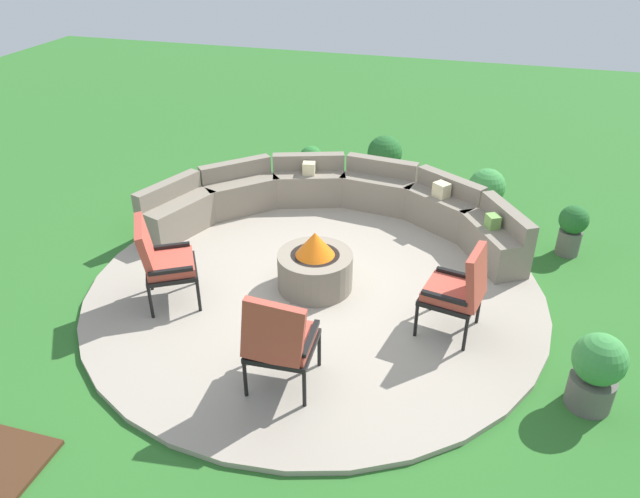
# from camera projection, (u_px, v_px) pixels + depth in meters

# --- Properties ---
(ground_plane) EXTENTS (24.00, 24.00, 0.00)m
(ground_plane) POSITION_uv_depth(u_px,v_px,m) (315.00, 291.00, 7.00)
(ground_plane) COLOR #2D6B28
(patio_circle) EXTENTS (5.21, 5.21, 0.06)m
(patio_circle) POSITION_uv_depth(u_px,v_px,m) (315.00, 289.00, 6.98)
(patio_circle) COLOR #9E9384
(patio_circle) RESTS_ON ground_plane
(fire_pit) EXTENTS (0.86, 0.86, 0.71)m
(fire_pit) POSITION_uv_depth(u_px,v_px,m) (315.00, 266.00, 6.83)
(fire_pit) COLOR gray
(fire_pit) RESTS_ON patio_circle
(curved_stone_bench) EXTENTS (4.88, 2.32, 0.69)m
(curved_stone_bench) POSITION_uv_depth(u_px,v_px,m) (338.00, 203.00, 8.23)
(curved_stone_bench) COLOR gray
(curved_stone_bench) RESTS_ON patio_circle
(lounge_chair_front_left) EXTENTS (0.77, 0.80, 1.01)m
(lounge_chair_front_left) POSITION_uv_depth(u_px,v_px,m) (162.00, 260.00, 6.46)
(lounge_chair_front_left) COLOR black
(lounge_chair_front_left) RESTS_ON patio_circle
(lounge_chair_front_right) EXTENTS (0.61, 0.61, 1.06)m
(lounge_chair_front_right) POSITION_uv_depth(u_px,v_px,m) (279.00, 340.00, 5.28)
(lounge_chair_front_right) COLOR black
(lounge_chair_front_right) RESTS_ON patio_circle
(lounge_chair_back_left) EXTENTS (0.67, 0.64, 1.00)m
(lounge_chair_back_left) POSITION_uv_depth(u_px,v_px,m) (459.00, 288.00, 5.99)
(lounge_chair_back_left) COLOR black
(lounge_chair_back_left) RESTS_ON patio_circle
(potted_plant_0) EXTENTS (0.36, 0.36, 0.62)m
(potted_plant_0) POSITION_uv_depth(u_px,v_px,m) (311.00, 163.00, 9.45)
(potted_plant_0) COLOR #A89E8E
(potted_plant_0) RESTS_ON ground_plane
(potted_plant_1) EXTENTS (0.52, 0.52, 0.70)m
(potted_plant_1) POSITION_uv_depth(u_px,v_px,m) (486.00, 191.00, 8.48)
(potted_plant_1) COLOR #605B56
(potted_plant_1) RESTS_ON ground_plane
(potted_plant_2) EXTENTS (0.46, 0.46, 0.75)m
(potted_plant_2) POSITION_uv_depth(u_px,v_px,m) (596.00, 370.00, 5.24)
(potted_plant_2) COLOR #605B56
(potted_plant_2) RESTS_ON ground_plane
(potted_plant_3) EXTENTS (0.36, 0.36, 0.67)m
(potted_plant_3) POSITION_uv_depth(u_px,v_px,m) (572.00, 228.00, 7.55)
(potted_plant_3) COLOR #605B56
(potted_plant_3) RESTS_ON ground_plane
(potted_plant_4) EXTENTS (0.54, 0.54, 0.80)m
(potted_plant_4) POSITION_uv_depth(u_px,v_px,m) (385.00, 157.00, 9.36)
(potted_plant_4) COLOR #605B56
(potted_plant_4) RESTS_ON ground_plane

